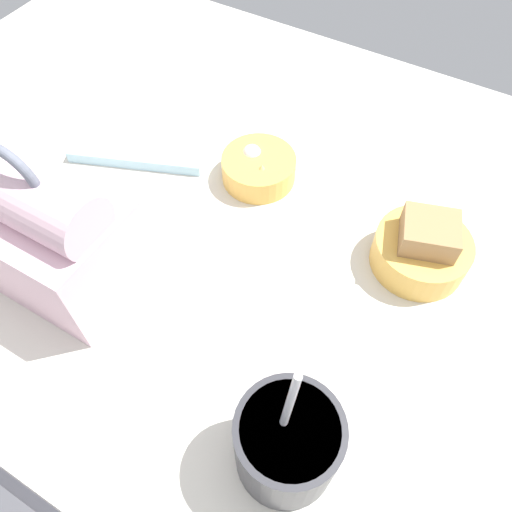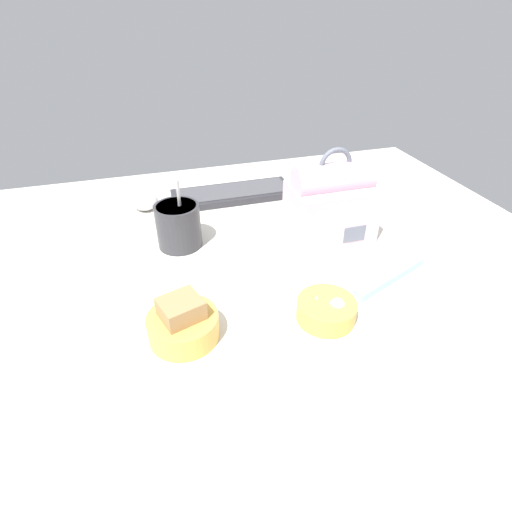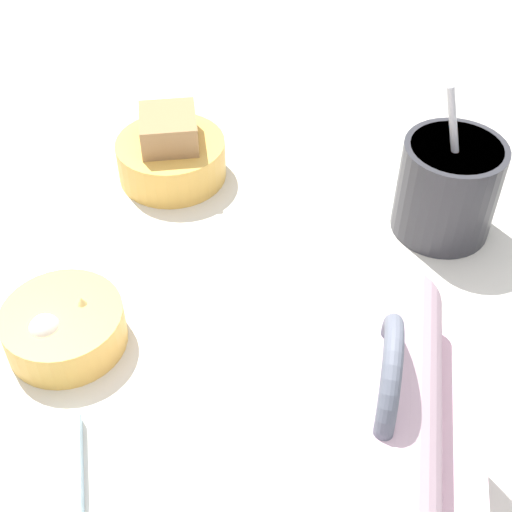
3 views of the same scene
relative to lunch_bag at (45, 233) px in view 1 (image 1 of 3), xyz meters
The scene contains 6 objects.
desk_surface 23.46cm from the lunch_bag, 163.50° to the right, with size 140.00×110.00×2.00cm.
lunch_bag is the anchor object (origin of this frame).
soup_cup 33.52cm from the lunch_bag, behind, with size 9.56×9.56×16.17cm.
bento_bowl_sandwich 42.96cm from the lunch_bag, 147.88° to the right, with size 11.45×11.45×7.61cm.
bento_bowl_snacks 28.73cm from the lunch_bag, 115.79° to the right, with size 10.12×10.12×4.51cm.
chopstick_case 20.74cm from the lunch_bag, 77.02° to the right, with size 18.75×9.29×1.60cm.
Camera 1 is at (-15.53, 23.15, 52.99)cm, focal length 35.00 mm.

